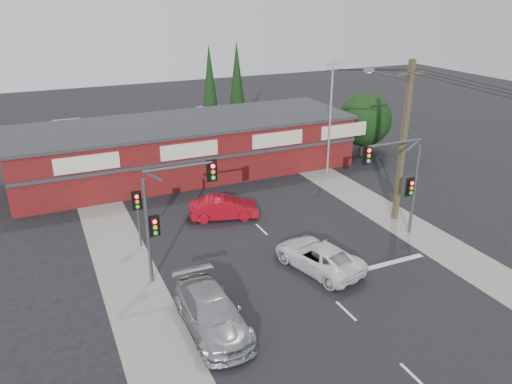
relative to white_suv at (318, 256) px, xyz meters
name	(u,v)px	position (x,y,z in m)	size (l,w,h in m)	color
ground	(302,268)	(-0.79, 0.35, -0.72)	(120.00, 120.00, 0.00)	black
road_strip	(262,230)	(-0.79, 5.35, -0.71)	(14.00, 70.00, 0.01)	black
verge_left	(121,258)	(-9.29, 5.35, -0.71)	(3.00, 70.00, 0.02)	gray
verge_right	(375,207)	(7.71, 5.35, -0.71)	(3.00, 70.00, 0.02)	gray
stop_line	(373,267)	(2.71, -1.15, -0.70)	(6.50, 0.35, 0.01)	silver
white_suv	(318,256)	(0.00, 0.00, 0.00)	(2.38, 5.16, 1.43)	silver
silver_suv	(212,313)	(-6.78, -2.49, 0.09)	(2.27, 5.59, 1.62)	#9B9DA0
red_sedan	(224,208)	(-2.29, 7.88, 0.00)	(1.52, 4.37, 1.44)	#A30A17
lane_dashes	(298,264)	(-0.79, 0.77, -0.70)	(0.12, 38.44, 0.01)	silver
shop_building	(187,147)	(-1.78, 17.33, 1.42)	(27.30, 8.40, 4.22)	#521011
tree_cluster	(363,122)	(13.91, 15.79, 2.18)	(5.90, 5.10, 5.50)	#2D2116
conifer_near	(210,86)	(2.71, 24.35, 4.76)	(1.80, 1.80, 9.25)	#2D2116
conifer_far	(237,80)	(6.21, 26.35, 4.76)	(1.80, 1.80, 9.25)	#2D2116
traffic_mast_left	(168,206)	(-7.21, 2.35, 3.21)	(3.77, 0.27, 5.97)	#47494C
traffic_mast_right	(401,174)	(6.08, 1.35, 3.23)	(3.96, 0.27, 5.97)	#47494C
pedestal_signal	(137,207)	(-7.99, 6.35, 1.69)	(0.55, 0.27, 3.38)	#47494C
utility_pole	(402,138)	(7.58, 3.33, 4.68)	(4.38, 0.59, 10.00)	#494229
steel_pole	(330,116)	(8.21, 12.35, 3.99)	(1.20, 0.16, 9.00)	gray
power_lines	(486,93)	(7.69, -2.12, 8.32)	(2.01, 29.00, 1.22)	black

